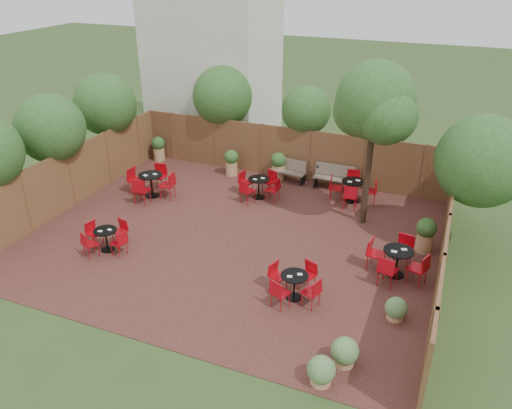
% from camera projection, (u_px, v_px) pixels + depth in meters
% --- Properties ---
extents(ground, '(80.00, 80.00, 0.00)m').
position_uv_depth(ground, '(233.00, 237.00, 15.47)').
color(ground, '#354F23').
rests_on(ground, ground).
extents(courtyard_paving, '(12.00, 10.00, 0.02)m').
position_uv_depth(courtyard_paving, '(233.00, 237.00, 15.47)').
color(courtyard_paving, '#3D1C19').
rests_on(courtyard_paving, ground).
extents(fence_back, '(12.00, 0.08, 2.00)m').
position_uv_depth(fence_back, '(287.00, 153.00, 19.15)').
color(fence_back, '#583120').
rests_on(fence_back, ground).
extents(fence_left, '(0.08, 10.00, 2.00)m').
position_uv_depth(fence_left, '(71.00, 178.00, 17.05)').
color(fence_left, '#583120').
rests_on(fence_left, ground).
extents(fence_right, '(0.08, 10.00, 2.00)m').
position_uv_depth(fence_right, '(444.00, 248.00, 12.99)').
color(fence_right, '#583120').
rests_on(fence_right, ground).
extents(neighbour_building, '(5.00, 4.00, 8.00)m').
position_uv_depth(neighbour_building, '(213.00, 51.00, 21.81)').
color(neighbour_building, beige).
rests_on(neighbour_building, ground).
extents(overhang_foliage, '(15.70, 10.52, 2.55)m').
position_uv_depth(overhang_foliage, '(219.00, 123.00, 16.91)').
color(overhang_foliage, '#27541B').
rests_on(overhang_foliage, ground).
extents(courtyard_tree, '(2.55, 2.45, 5.14)m').
position_uv_depth(courtyard_tree, '(374.00, 106.00, 14.59)').
color(courtyard_tree, black).
rests_on(courtyard_tree, courtyard_paving).
extents(park_bench_left, '(1.44, 0.61, 0.86)m').
position_uv_depth(park_bench_left, '(288.00, 170.00, 19.02)').
color(park_bench_left, brown).
rests_on(park_bench_left, courtyard_paving).
extents(park_bench_right, '(1.46, 0.47, 0.90)m').
position_uv_depth(park_bench_right, '(334.00, 177.00, 18.41)').
color(park_bench_right, brown).
rests_on(park_bench_right, courtyard_paving).
extents(bistro_tables, '(10.47, 7.50, 0.96)m').
position_uv_depth(bistro_tables, '(261.00, 213.00, 15.88)').
color(bistro_tables, black).
rests_on(bistro_tables, courtyard_paving).
extents(planters, '(11.54, 3.90, 1.05)m').
position_uv_depth(planters, '(264.00, 173.00, 18.45)').
color(planters, tan).
rests_on(planters, courtyard_paving).
extents(low_shrubs, '(1.66, 3.16, 0.65)m').
position_uv_depth(low_shrubs, '(352.00, 346.00, 10.76)').
color(low_shrubs, tan).
rests_on(low_shrubs, courtyard_paving).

